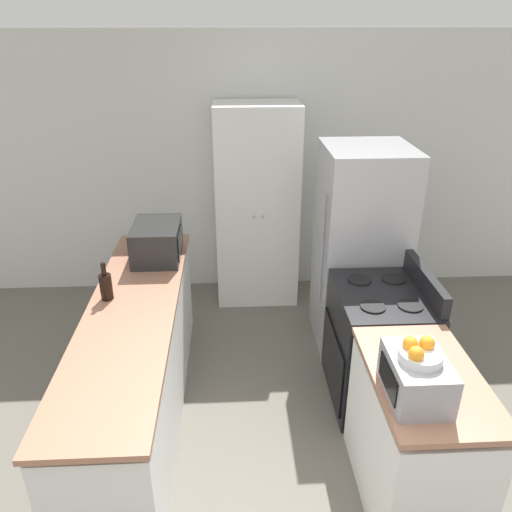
# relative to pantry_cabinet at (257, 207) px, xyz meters

# --- Properties ---
(wall_back) EXTENTS (7.00, 0.06, 2.60)m
(wall_back) POSITION_rel_pantry_cabinet_xyz_m (-0.07, 0.30, 0.31)
(wall_back) COLOR silver
(wall_back) RESTS_ON ground_plane
(counter_left) EXTENTS (0.60, 2.52, 0.92)m
(counter_left) POSITION_rel_pantry_cabinet_xyz_m (-0.94, -1.73, -0.55)
(counter_left) COLOR silver
(counter_left) RESTS_ON ground_plane
(counter_right) EXTENTS (0.60, 0.96, 0.92)m
(counter_right) POSITION_rel_pantry_cabinet_xyz_m (0.79, -2.51, -0.55)
(counter_right) COLOR silver
(counter_right) RESTS_ON ground_plane
(pantry_cabinet) EXTENTS (0.80, 0.53, 1.99)m
(pantry_cabinet) POSITION_rel_pantry_cabinet_xyz_m (0.00, 0.00, 0.00)
(pantry_cabinet) COLOR white
(pantry_cabinet) RESTS_ON ground_plane
(stove) EXTENTS (0.66, 0.79, 1.08)m
(stove) POSITION_rel_pantry_cabinet_xyz_m (0.81, -1.62, -0.53)
(stove) COLOR black
(stove) RESTS_ON ground_plane
(refrigerator) EXTENTS (0.72, 0.73, 1.77)m
(refrigerator) POSITION_rel_pantry_cabinet_xyz_m (0.84, -0.81, -0.11)
(refrigerator) COLOR #A3A3A8
(refrigerator) RESTS_ON ground_plane
(microwave) EXTENTS (0.37, 0.50, 0.29)m
(microwave) POSITION_rel_pantry_cabinet_xyz_m (-0.85, -0.95, 0.07)
(microwave) COLOR black
(microwave) RESTS_ON counter_left
(wine_bottle) EXTENTS (0.08, 0.08, 0.27)m
(wine_bottle) POSITION_rel_pantry_cabinet_xyz_m (-1.12, -1.59, 0.02)
(wine_bottle) COLOR black
(wine_bottle) RESTS_ON counter_left
(toaster_oven) EXTENTS (0.29, 0.39, 0.23)m
(toaster_oven) POSITION_rel_pantry_cabinet_xyz_m (0.66, -2.67, 0.04)
(toaster_oven) COLOR #939399
(toaster_oven) RESTS_ON counter_right
(fruit_bowl) EXTENTS (0.22, 0.22, 0.11)m
(fruit_bowl) POSITION_rel_pantry_cabinet_xyz_m (0.66, -2.68, 0.20)
(fruit_bowl) COLOR silver
(fruit_bowl) RESTS_ON toaster_oven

